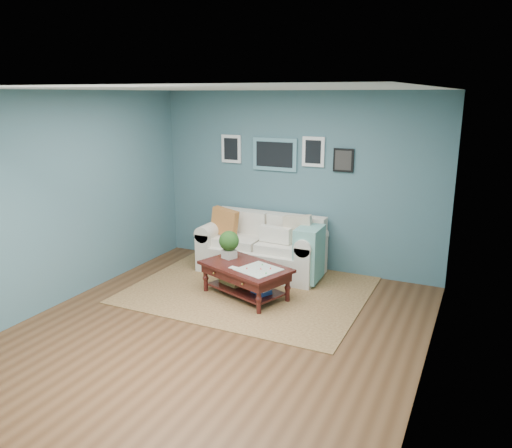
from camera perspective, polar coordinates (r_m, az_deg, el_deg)
The scene contains 4 objects.
room_shell at distance 5.48m, azimuth -4.40°, elevation 0.99°, with size 5.00×5.02×2.70m.
area_rug at distance 7.02m, azimuth -0.70°, elevation -7.46°, with size 3.15×2.52×0.01m, color brown.
loveseat at distance 7.55m, azimuth 1.29°, elevation -2.70°, with size 1.89×0.86×0.97m.
coffee_table at distance 6.71m, azimuth -1.54°, elevation -5.21°, with size 1.35×1.06×0.83m.
Camera 1 is at (2.63, -4.57, 2.66)m, focal length 35.00 mm.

